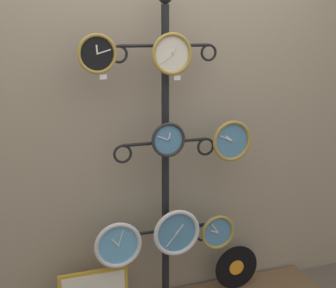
{
  "coord_description": "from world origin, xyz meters",
  "views": [
    {
      "loc": [
        -0.92,
        -2.27,
        1.85
      ],
      "look_at": [
        0.0,
        0.36,
        1.16
      ],
      "focal_mm": 50.0,
      "sensor_mm": 36.0,
      "label": 1
    }
  ],
  "objects_px": {
    "display_stand": "(165,187)",
    "clock_middle_center": "(168,140)",
    "clock_bottom_center": "(177,233)",
    "clock_bottom_right": "(218,232)",
    "vinyl_record": "(236,267)",
    "clock_bottom_left": "(118,245)",
    "clock_top_left": "(97,54)",
    "clock_middle_right": "(232,141)",
    "clock_top_center": "(172,54)"
  },
  "relations": [
    {
      "from": "clock_middle_right",
      "to": "vinyl_record",
      "type": "bearing_deg",
      "value": 30.49
    },
    {
      "from": "clock_middle_right",
      "to": "clock_bottom_left",
      "type": "height_order",
      "value": "clock_middle_right"
    },
    {
      "from": "display_stand",
      "to": "clock_middle_center",
      "type": "relative_size",
      "value": 9.66
    },
    {
      "from": "clock_bottom_center",
      "to": "clock_middle_center",
      "type": "bearing_deg",
      "value": 158.58
    },
    {
      "from": "clock_top_left",
      "to": "clock_bottom_center",
      "type": "bearing_deg",
      "value": -3.43
    },
    {
      "from": "vinyl_record",
      "to": "clock_bottom_center",
      "type": "bearing_deg",
      "value": -169.23
    },
    {
      "from": "display_stand",
      "to": "vinyl_record",
      "type": "relative_size",
      "value": 6.45
    },
    {
      "from": "clock_top_left",
      "to": "clock_middle_right",
      "type": "xyz_separation_m",
      "value": [
        0.85,
        0.01,
        -0.56
      ]
    },
    {
      "from": "clock_bottom_right",
      "to": "clock_middle_center",
      "type": "bearing_deg",
      "value": -176.89
    },
    {
      "from": "clock_bottom_left",
      "to": "clock_bottom_center",
      "type": "relative_size",
      "value": 0.97
    },
    {
      "from": "clock_top_center",
      "to": "clock_middle_center",
      "type": "height_order",
      "value": "clock_top_center"
    },
    {
      "from": "clock_top_center",
      "to": "clock_bottom_center",
      "type": "distance_m",
      "value": 1.11
    },
    {
      "from": "clock_top_center",
      "to": "clock_bottom_left",
      "type": "xyz_separation_m",
      "value": [
        -0.35,
        -0.0,
        -1.15
      ]
    },
    {
      "from": "vinyl_record",
      "to": "clock_bottom_left",
      "type": "bearing_deg",
      "value": -175.1
    },
    {
      "from": "clock_top_left",
      "to": "clock_bottom_center",
      "type": "relative_size",
      "value": 0.72
    },
    {
      "from": "vinyl_record",
      "to": "clock_top_center",
      "type": "bearing_deg",
      "value": -172.29
    },
    {
      "from": "clock_top_left",
      "to": "clock_top_center",
      "type": "xyz_separation_m",
      "value": [
        0.44,
        -0.0,
        -0.01
      ]
    },
    {
      "from": "clock_bottom_left",
      "to": "clock_bottom_right",
      "type": "height_order",
      "value": "clock_bottom_left"
    },
    {
      "from": "clock_bottom_right",
      "to": "vinyl_record",
      "type": "xyz_separation_m",
      "value": [
        0.18,
        0.05,
        -0.32
      ]
    },
    {
      "from": "display_stand",
      "to": "clock_bottom_left",
      "type": "height_order",
      "value": "display_stand"
    },
    {
      "from": "clock_bottom_center",
      "to": "clock_bottom_right",
      "type": "height_order",
      "value": "clock_bottom_center"
    },
    {
      "from": "display_stand",
      "to": "clock_middle_center",
      "type": "distance_m",
      "value": 0.35
    },
    {
      "from": "clock_bottom_center",
      "to": "display_stand",
      "type": "bearing_deg",
      "value": 106.78
    },
    {
      "from": "clock_middle_center",
      "to": "clock_middle_right",
      "type": "xyz_separation_m",
      "value": [
        0.43,
        0.01,
        -0.04
      ]
    },
    {
      "from": "clock_middle_center",
      "to": "vinyl_record",
      "type": "xyz_separation_m",
      "value": [
        0.53,
        0.07,
        -0.98
      ]
    },
    {
      "from": "clock_top_left",
      "to": "clock_bottom_right",
      "type": "height_order",
      "value": "clock_top_left"
    },
    {
      "from": "clock_top_left",
      "to": "clock_bottom_left",
      "type": "relative_size",
      "value": 0.75
    },
    {
      "from": "display_stand",
      "to": "clock_bottom_left",
      "type": "relative_size",
      "value": 6.95
    },
    {
      "from": "clock_top_center",
      "to": "clock_bottom_right",
      "type": "xyz_separation_m",
      "value": [
        0.33,
        0.02,
        -1.17
      ]
    },
    {
      "from": "display_stand",
      "to": "clock_bottom_right",
      "type": "relative_size",
      "value": 8.69
    },
    {
      "from": "clock_top_center",
      "to": "vinyl_record",
      "type": "height_order",
      "value": "clock_top_center"
    },
    {
      "from": "display_stand",
      "to": "clock_bottom_center",
      "type": "distance_m",
      "value": 0.29
    },
    {
      "from": "clock_middle_right",
      "to": "display_stand",
      "type": "bearing_deg",
      "value": 169.01
    },
    {
      "from": "clock_middle_right",
      "to": "vinyl_record",
      "type": "relative_size",
      "value": 0.83
    },
    {
      "from": "display_stand",
      "to": "clock_middle_right",
      "type": "relative_size",
      "value": 7.78
    },
    {
      "from": "clock_bottom_left",
      "to": "clock_top_center",
      "type": "bearing_deg",
      "value": 0.77
    },
    {
      "from": "clock_top_left",
      "to": "clock_top_center",
      "type": "relative_size",
      "value": 0.9
    },
    {
      "from": "clock_top_center",
      "to": "clock_middle_right",
      "type": "xyz_separation_m",
      "value": [
        0.41,
        0.01,
        -0.55
      ]
    },
    {
      "from": "clock_top_left",
      "to": "vinyl_record",
      "type": "relative_size",
      "value": 0.69
    },
    {
      "from": "display_stand",
      "to": "vinyl_record",
      "type": "height_order",
      "value": "display_stand"
    },
    {
      "from": "display_stand",
      "to": "clock_bottom_center",
      "type": "relative_size",
      "value": 6.74
    },
    {
      "from": "clock_bottom_left",
      "to": "clock_middle_center",
      "type": "bearing_deg",
      "value": 0.18
    },
    {
      "from": "clock_bottom_center",
      "to": "clock_bottom_right",
      "type": "xyz_separation_m",
      "value": [
        0.31,
        0.04,
        -0.06
      ]
    },
    {
      "from": "clock_middle_right",
      "to": "clock_bottom_center",
      "type": "height_order",
      "value": "clock_middle_right"
    },
    {
      "from": "clock_middle_center",
      "to": "clock_middle_right",
      "type": "distance_m",
      "value": 0.44
    },
    {
      "from": "clock_bottom_left",
      "to": "clock_bottom_right",
      "type": "bearing_deg",
      "value": 1.71
    },
    {
      "from": "vinyl_record",
      "to": "clock_bottom_right",
      "type": "bearing_deg",
      "value": -163.35
    },
    {
      "from": "clock_bottom_left",
      "to": "vinyl_record",
      "type": "xyz_separation_m",
      "value": [
        0.86,
        0.07,
        -0.34
      ]
    },
    {
      "from": "clock_bottom_right",
      "to": "vinyl_record",
      "type": "bearing_deg",
      "value": 16.65
    },
    {
      "from": "display_stand",
      "to": "vinyl_record",
      "type": "distance_m",
      "value": 0.83
    }
  ]
}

